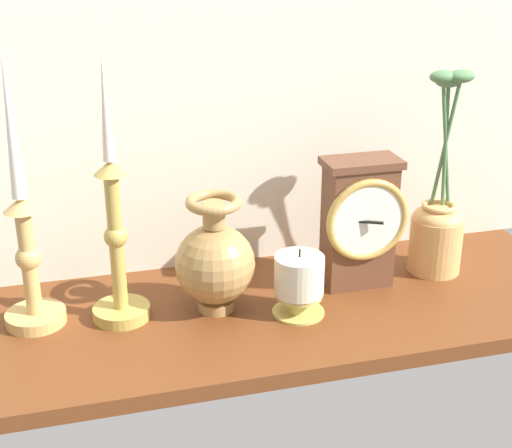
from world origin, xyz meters
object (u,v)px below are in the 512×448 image
object	(u,v)px
candlestick_tall_left	(116,242)
brass_vase_jar	(437,225)
mantel_clock	(360,222)
pillar_candle_front	(299,282)
brass_vase_bulbous	(215,261)
candlestick_tall_center	(26,242)

from	to	relation	value
candlestick_tall_left	brass_vase_jar	distance (cm)	52.80
brass_vase_jar	mantel_clock	bearing A→B (deg)	-174.63
mantel_clock	brass_vase_jar	bearing A→B (deg)	5.37
mantel_clock	pillar_candle_front	distance (cm)	15.10
candlestick_tall_left	brass_vase_jar	size ratio (longest dim) A/B	1.16
brass_vase_bulbous	candlestick_tall_left	bearing A→B (deg)	175.11
candlestick_tall_center	brass_vase_bulbous	bearing A→B (deg)	-6.26
candlestick_tall_left	brass_vase_bulbous	size ratio (longest dim) A/B	2.17
candlestick_tall_center	brass_vase_jar	xyz separation A→B (cm)	(64.96, 0.72, -4.73)
brass_vase_bulbous	pillar_candle_front	xyz separation A→B (cm)	(11.75, -4.47, -2.95)
candlestick_tall_left	brass_vase_jar	bearing A→B (deg)	2.64
mantel_clock	pillar_candle_front	xyz separation A→B (cm)	(-12.20, -6.75, -5.79)
brass_vase_bulbous	brass_vase_jar	size ratio (longest dim) A/B	0.53
candlestick_tall_center	pillar_candle_front	world-z (taller)	candlestick_tall_center
brass_vase_bulbous	brass_vase_jar	bearing A→B (deg)	5.40
mantel_clock	candlestick_tall_left	bearing A→B (deg)	-178.40
candlestick_tall_left	brass_vase_bulbous	world-z (taller)	candlestick_tall_left
candlestick_tall_left	brass_vase_bulbous	xyz separation A→B (cm)	(14.16, -1.21, -4.29)
mantel_clock	candlestick_tall_left	distance (cm)	38.15
mantel_clock	pillar_candle_front	size ratio (longest dim) A/B	1.99
mantel_clock	brass_vase_jar	size ratio (longest dim) A/B	0.62
brass_vase_bulbous	pillar_candle_front	world-z (taller)	brass_vase_bulbous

